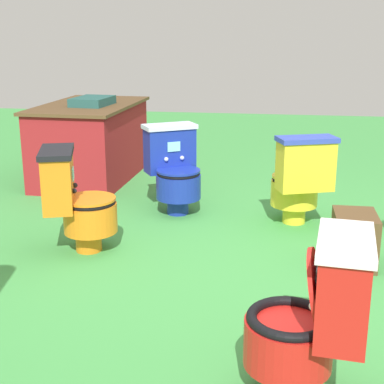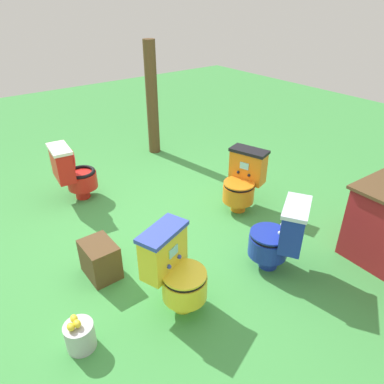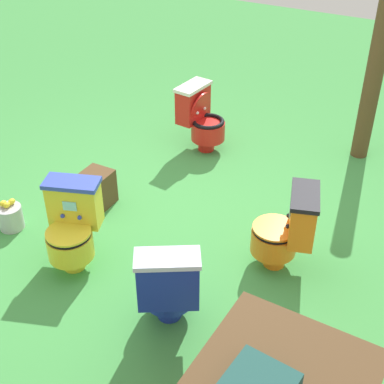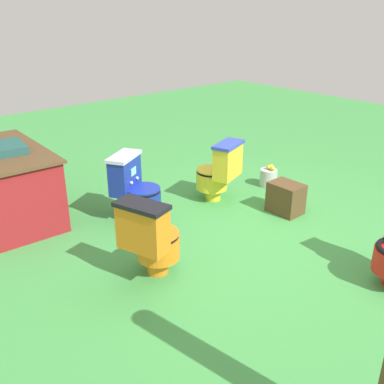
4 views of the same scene
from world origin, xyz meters
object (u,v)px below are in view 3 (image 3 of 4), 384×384
at_px(toilet_yellow, 72,226).
at_px(toilet_blue, 168,285).
at_px(lemon_bucket, 10,217).
at_px(small_crate, 95,191).
at_px(toilet_red, 201,117).
at_px(toilet_orange, 286,229).
at_px(wooden_post, 373,81).

distance_m(toilet_yellow, toilet_blue, 1.04).
bearing_deg(lemon_bucket, small_crate, 143.90).
height_order(toilet_red, toilet_orange, same).
bearing_deg(toilet_blue, wooden_post, 48.10).
height_order(toilet_blue, lemon_bucket, toilet_blue).
bearing_deg(small_crate, lemon_bucket, -36.10).
distance_m(toilet_yellow, small_crate, 0.82).
relative_size(wooden_post, small_crate, 4.77).
xyz_separation_m(toilet_yellow, wooden_post, (-2.89, 1.61, 0.49)).
distance_m(toilet_red, wooden_post, 1.81).
height_order(toilet_orange, lemon_bucket, toilet_orange).
bearing_deg(lemon_bucket, toilet_blue, 80.83).
relative_size(toilet_orange, lemon_bucket, 2.63).
relative_size(toilet_red, small_crate, 2.02).
distance_m(toilet_red, small_crate, 1.53).
bearing_deg(toilet_blue, lemon_bucket, 139.69).
bearing_deg(lemon_bucket, wooden_post, 139.29).
xyz_separation_m(toilet_red, wooden_post, (-0.70, 1.60, 0.49)).
distance_m(toilet_orange, lemon_bucket, 2.44).
distance_m(toilet_orange, small_crate, 1.87).
height_order(toilet_yellow, wooden_post, wooden_post).
distance_m(toilet_red, toilet_orange, 2.07).
xyz_separation_m(toilet_blue, toilet_red, (-2.40, -1.01, 0.00)).
relative_size(toilet_blue, toilet_red, 1.00).
xyz_separation_m(wooden_post, lemon_bucket, (2.80, -2.41, -0.74)).
relative_size(toilet_blue, toilet_orange, 1.00).
bearing_deg(toilet_orange, toilet_yellow, 99.40).
height_order(toilet_yellow, toilet_red, same).
bearing_deg(toilet_yellow, toilet_blue, 148.46).
distance_m(toilet_blue, small_crate, 1.66).
xyz_separation_m(wooden_post, small_crate, (2.17, -1.95, -0.69)).
bearing_deg(toilet_blue, toilet_red, 81.71).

